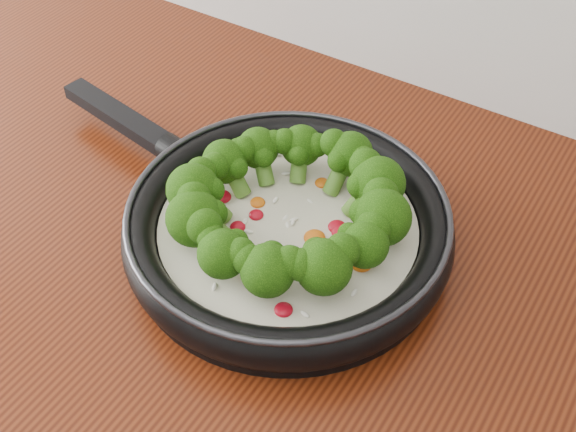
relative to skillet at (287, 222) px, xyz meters
The scene contains 1 object.
skillet is the anchor object (origin of this frame).
Camera 1 is at (0.26, 0.65, 1.51)m, focal length 46.67 mm.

